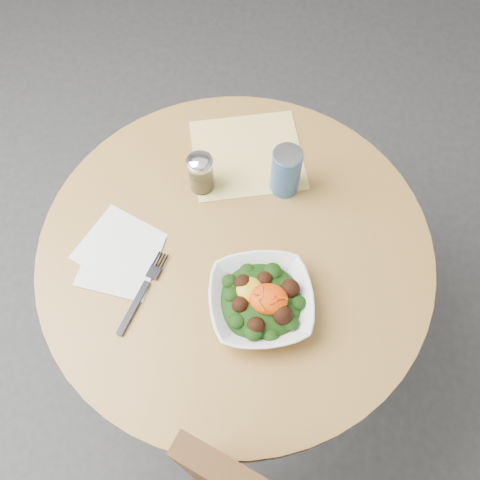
{
  "coord_description": "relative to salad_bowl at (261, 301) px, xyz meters",
  "views": [
    {
      "loc": [
        0.05,
        -0.54,
        1.83
      ],
      "look_at": [
        0.01,
        -0.01,
        0.81
      ],
      "focal_mm": 40.0,
      "sensor_mm": 36.0,
      "label": 1
    }
  ],
  "objects": [
    {
      "name": "spice_shaker",
      "position": [
        -0.16,
        0.3,
        0.02
      ],
      "size": [
        0.06,
        0.06,
        0.11
      ],
      "color": "silver",
      "rests_on": "table"
    },
    {
      "name": "fork",
      "position": [
        -0.25,
        0.02,
        -0.02
      ],
      "size": [
        0.09,
        0.2,
        0.0
      ],
      "color": "black",
      "rests_on": "table"
    },
    {
      "name": "beverage_can",
      "position": [
        0.04,
        0.31,
        0.04
      ],
      "size": [
        0.07,
        0.07,
        0.13
      ],
      "color": "navy",
      "rests_on": "table"
    },
    {
      "name": "salad_bowl",
      "position": [
        0.0,
        0.0,
        0.0
      ],
      "size": [
        0.25,
        0.25,
        0.08
      ],
      "color": "white",
      "rests_on": "table"
    },
    {
      "name": "table",
      "position": [
        -0.06,
        0.14,
        -0.23
      ],
      "size": [
        0.9,
        0.9,
        0.75
      ],
      "color": "black",
      "rests_on": "ground"
    },
    {
      "name": "ground",
      "position": [
        -0.06,
        0.14,
        -0.78
      ],
      "size": [
        6.0,
        6.0,
        0.0
      ],
      "primitive_type": "plane",
      "color": "#303033",
      "rests_on": "ground"
    },
    {
      "name": "cloth_napkin",
      "position": [
        -0.05,
        0.4,
        -0.03
      ],
      "size": [
        0.31,
        0.3,
        0.0
      ],
      "primitive_type": "cube",
      "rotation": [
        0.0,
        0.0,
        0.21
      ],
      "color": "#E1AA0B",
      "rests_on": "table"
    },
    {
      "name": "paper_napkins",
      "position": [
        -0.32,
        0.1,
        -0.03
      ],
      "size": [
        0.22,
        0.24,
        0.0
      ],
      "color": "white",
      "rests_on": "table"
    }
  ]
}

